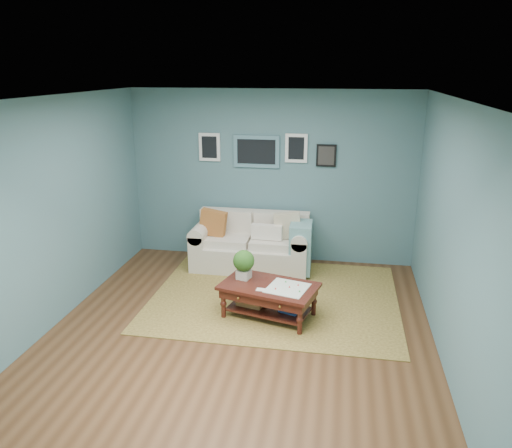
# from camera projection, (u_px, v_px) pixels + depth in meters

# --- Properties ---
(room_shell) EXTENTS (5.00, 5.02, 2.70)m
(room_shell) POSITION_uv_depth(u_px,v_px,m) (239.00, 222.00, 5.56)
(room_shell) COLOR brown
(room_shell) RESTS_ON ground
(area_rug) EXTENTS (3.29, 2.63, 0.01)m
(area_rug) POSITION_uv_depth(u_px,v_px,m) (275.00, 297.00, 6.81)
(area_rug) COLOR brown
(area_rug) RESTS_ON ground
(loveseat) EXTENTS (1.83, 0.83, 0.94)m
(loveseat) POSITION_uv_depth(u_px,v_px,m) (256.00, 244.00, 7.72)
(loveseat) COLOR beige
(loveseat) RESTS_ON ground
(coffee_table) EXTENTS (1.30, 0.95, 0.81)m
(coffee_table) POSITION_uv_depth(u_px,v_px,m) (265.00, 289.00, 6.21)
(coffee_table) COLOR black
(coffee_table) RESTS_ON ground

